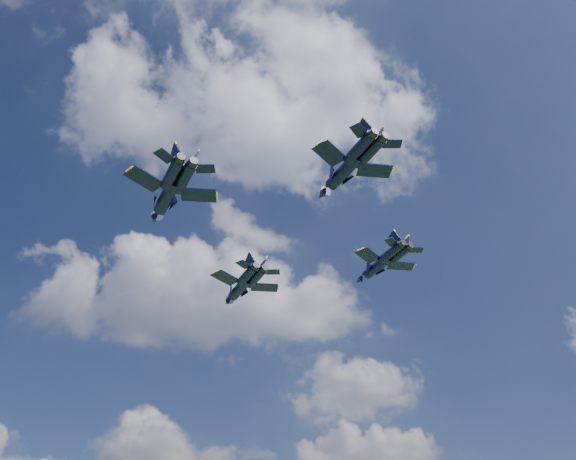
{
  "coord_description": "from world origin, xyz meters",
  "views": [
    {
      "loc": [
        -7.33,
        -72.85,
        3.31
      ],
      "look_at": [
        -6.16,
        2.8,
        56.83
      ],
      "focal_mm": 35.0,
      "sensor_mm": 36.0,
      "label": 1
    }
  ],
  "objects_px": {
    "jet_lead": "(239,289)",
    "jet_right": "(376,267)",
    "jet_left": "(166,198)",
    "jet_slot": "(342,173)"
  },
  "relations": [
    {
      "from": "jet_lead",
      "to": "jet_right",
      "type": "bearing_deg",
      "value": -41.54
    },
    {
      "from": "jet_left",
      "to": "jet_right",
      "type": "height_order",
      "value": "jet_right"
    },
    {
      "from": "jet_right",
      "to": "jet_slot",
      "type": "bearing_deg",
      "value": -136.15
    },
    {
      "from": "jet_left",
      "to": "jet_slot",
      "type": "height_order",
      "value": "jet_slot"
    },
    {
      "from": "jet_right",
      "to": "jet_slot",
      "type": "distance_m",
      "value": 27.24
    },
    {
      "from": "jet_slot",
      "to": "jet_left",
      "type": "bearing_deg",
      "value": 140.46
    },
    {
      "from": "jet_left",
      "to": "jet_right",
      "type": "bearing_deg",
      "value": 4.42
    },
    {
      "from": "jet_lead",
      "to": "jet_right",
      "type": "relative_size",
      "value": 1.09
    },
    {
      "from": "jet_left",
      "to": "jet_right",
      "type": "xyz_separation_m",
      "value": [
        34.41,
        20.22,
        0.63
      ]
    },
    {
      "from": "jet_slot",
      "to": "jet_lead",
      "type": "bearing_deg",
      "value": 89.41
    }
  ]
}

